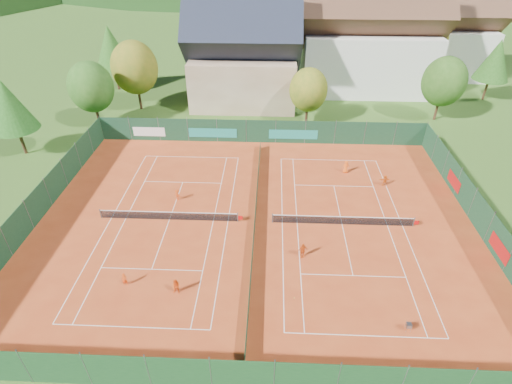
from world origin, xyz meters
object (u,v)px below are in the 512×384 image
object	(u,v)px
ball_hopper	(409,325)
player_left_far	(177,195)
hotel_block_b	(441,36)
player_left_mid	(176,287)
player_left_near	(125,279)
hotel_block_a	(368,42)
chalet	(244,57)
player_right_near	(303,250)
player_right_far_a	(346,167)
player_right_far_b	(385,180)

from	to	relation	value
ball_hopper	player_left_far	xyz separation A→B (m)	(-18.74, 14.55, 0.04)
hotel_block_b	player_left_mid	distance (m)	63.83
player_left_far	player_left_near	bearing A→B (deg)	108.38
player_left_mid	ball_hopper	bearing A→B (deg)	-1.32
hotel_block_a	ball_hopper	distance (m)	48.09
ball_hopper	player_left_far	distance (m)	23.72
chalet	player_left_mid	xyz separation A→B (m)	(-2.44, -38.75, -5.93)
hotel_block_b	player_left_far	distance (m)	55.96
hotel_block_b	player_right_near	world-z (taller)	hotel_block_b
hotel_block_a	ball_hopper	bearing A→B (deg)	-96.16
player_right_far_a	player_right_far_b	xyz separation A→B (m)	(3.73, -2.39, -0.13)
ball_hopper	player_left_far	bearing A→B (deg)	142.17
chalet	player_right_near	distance (m)	35.65
ball_hopper	player_left_near	xyz separation A→B (m)	(-20.43, 3.23, 0.04)
chalet	hotel_block_b	xyz separation A→B (m)	(33.00, 14.00, -0.01)
hotel_block_b	player_right_far_a	world-z (taller)	hotel_block_b
player_right_near	player_right_far_b	bearing A→B (deg)	30.06
chalet	player_left_near	size ratio (longest dim) A/B	13.72
chalet	player_right_far_b	distance (m)	28.99
player_left_far	player_right_far_a	world-z (taller)	player_right_far_a
hotel_block_a	player_right_far_a	size ratio (longest dim) A/B	14.62
hotel_block_a	player_left_far	xyz separation A→B (m)	(-23.85, -32.78, -6.79)
player_right_far_a	player_right_far_b	world-z (taller)	player_right_far_a
chalet	player_right_far_b	xyz separation A→B (m)	(16.28, -23.22, -6.01)
player_left_far	ball_hopper	bearing A→B (deg)	169.06
hotel_block_a	player_left_mid	size ratio (longest dim) A/B	15.56
hotel_block_a	player_left_mid	world-z (taller)	hotel_block_a
hotel_block_b	player_right_far_b	xyz separation A→B (m)	(-16.72, -37.22, -6.01)
hotel_block_a	player_right_far_b	distance (m)	30.12
player_right_far_a	player_right_far_b	bearing A→B (deg)	146.99
player_right_near	ball_hopper	bearing A→B (deg)	-66.12
player_right_far_a	player_left_near	bearing A→B (deg)	41.79
hotel_block_a	player_right_far_b	bearing A→B (deg)	-95.31
ball_hopper	player_right_far_a	size ratio (longest dim) A/B	0.54
ball_hopper	player_right_far_b	size ratio (longest dim) A/B	0.65
ball_hopper	player_right_far_b	bearing A→B (deg)	82.47
player_left_mid	hotel_block_a	bearing A→B (deg)	72.05
player_left_near	player_right_far_b	bearing A→B (deg)	27.38
player_left_mid	player_right_far_b	world-z (taller)	player_left_mid
player_left_far	player_right_far_a	size ratio (longest dim) A/B	0.81
player_left_near	chalet	bearing A→B (deg)	74.54
hotel_block_b	player_right_far_a	distance (m)	40.81
player_left_near	player_left_far	xyz separation A→B (m)	(1.70, 11.32, 0.01)
player_right_far_a	ball_hopper	bearing A→B (deg)	93.39
player_right_near	player_right_far_b	xyz separation A→B (m)	(9.18, 11.21, -0.10)
chalet	hotel_block_a	size ratio (longest dim) A/B	0.75
hotel_block_b	player_right_far_b	distance (m)	41.24
hotel_block_a	player_left_mid	distance (m)	50.07
chalet	ball_hopper	distance (m)	44.02
player_right_near	player_right_far_a	xyz separation A→B (m)	(5.45, 13.60, 0.02)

